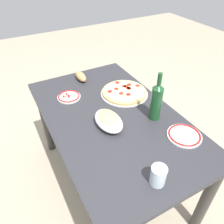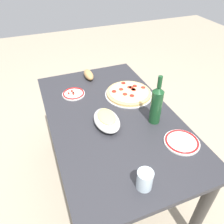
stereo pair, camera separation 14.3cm
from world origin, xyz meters
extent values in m
plane|color=tan|center=(0.00, 0.00, 0.00)|extent=(8.00, 8.00, 0.00)
cube|color=#2D2D33|center=(0.00, 0.00, 0.69)|extent=(1.34, 0.80, 0.03)
cylinder|color=#33302D|center=(-0.61, -0.34, 0.34)|extent=(0.07, 0.07, 0.68)
cylinder|color=#33302D|center=(0.61, -0.34, 0.34)|extent=(0.07, 0.07, 0.68)
cylinder|color=#33302D|center=(0.61, 0.34, 0.34)|extent=(0.07, 0.07, 0.68)
cylinder|color=#B7B7BC|center=(0.18, -0.20, 0.71)|extent=(0.35, 0.35, 0.01)
cylinder|color=#DBB26B|center=(0.18, -0.20, 0.72)|extent=(0.33, 0.33, 0.02)
cylinder|color=beige|center=(0.18, -0.20, 0.74)|extent=(0.29, 0.29, 0.01)
cylinder|color=#B22D1E|center=(0.22, -0.24, 0.74)|extent=(0.03, 0.03, 0.00)
cylinder|color=maroon|center=(0.30, -0.21, 0.74)|extent=(0.03, 0.03, 0.00)
cylinder|color=#B22D1E|center=(0.19, -0.25, 0.74)|extent=(0.03, 0.03, 0.00)
cylinder|color=maroon|center=(0.23, -0.28, 0.74)|extent=(0.03, 0.03, 0.00)
cylinder|color=#B22D1E|center=(0.19, -0.25, 0.74)|extent=(0.03, 0.03, 0.00)
cylinder|color=maroon|center=(0.12, -0.20, 0.74)|extent=(0.03, 0.03, 0.00)
cylinder|color=#B22D1E|center=(0.23, -0.23, 0.74)|extent=(0.03, 0.03, 0.00)
cylinder|color=maroon|center=(0.22, -0.10, 0.74)|extent=(0.03, 0.03, 0.00)
cylinder|color=#B22D1E|center=(0.23, -0.16, 0.74)|extent=(0.03, 0.03, 0.00)
cylinder|color=#B22D1E|center=(0.16, -0.16, 0.74)|extent=(0.03, 0.03, 0.00)
cylinder|color=#B22D1E|center=(0.19, -0.33, 0.74)|extent=(0.03, 0.03, 0.00)
ellipsoid|color=white|center=(-0.07, 0.06, 0.74)|extent=(0.24, 0.15, 0.07)
ellipsoid|color=#AD2819|center=(-0.07, 0.06, 0.76)|extent=(0.20, 0.12, 0.03)
ellipsoid|color=#EACC75|center=(-0.07, 0.06, 0.77)|extent=(0.17, 0.10, 0.02)
cylinder|color=#194723|center=(-0.15, -0.23, 0.82)|extent=(0.07, 0.07, 0.22)
cone|color=#194723|center=(-0.15, -0.23, 0.95)|extent=(0.07, 0.07, 0.03)
cylinder|color=#194723|center=(-0.15, -0.23, 1.00)|extent=(0.03, 0.03, 0.07)
cylinder|color=silver|center=(-0.54, 0.05, 0.76)|extent=(0.08, 0.08, 0.10)
cylinder|color=white|center=(-0.37, -0.28, 0.71)|extent=(0.20, 0.20, 0.01)
torus|color=red|center=(-0.37, -0.28, 0.72)|extent=(0.19, 0.19, 0.01)
cylinder|color=white|center=(0.33, 0.18, 0.71)|extent=(0.17, 0.17, 0.01)
torus|color=red|center=(0.33, 0.18, 0.72)|extent=(0.16, 0.16, 0.01)
cube|color=#AD2819|center=(0.32, 0.18, 0.72)|extent=(0.01, 0.01, 0.01)
cube|color=#AD2819|center=(0.36, 0.18, 0.72)|extent=(0.01, 0.01, 0.01)
cube|color=#AD2819|center=(0.33, 0.18, 0.72)|extent=(0.01, 0.01, 0.01)
cube|color=#AD2819|center=(0.33, 0.18, 0.72)|extent=(0.01, 0.01, 0.01)
cube|color=#AD2819|center=(0.34, 0.21, 0.72)|extent=(0.01, 0.01, 0.01)
ellipsoid|color=tan|center=(0.53, 0.00, 0.74)|extent=(0.16, 0.07, 0.06)
camera|label=1|loc=(-0.99, 0.54, 1.62)|focal=35.48mm
camera|label=2|loc=(-1.05, 0.41, 1.62)|focal=35.48mm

